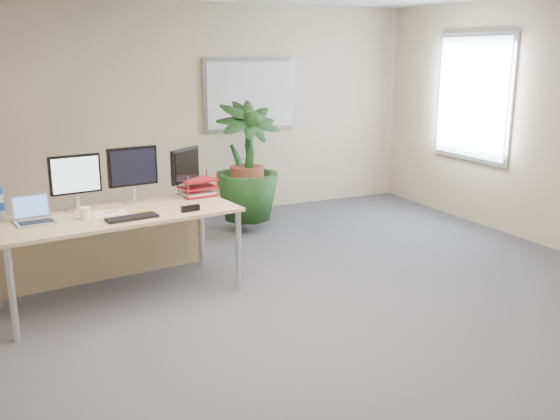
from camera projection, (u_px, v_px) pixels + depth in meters
name	position (u px, v px, depth m)	size (l,w,h in m)	color
floor	(311.00, 345.00, 4.58)	(8.00, 8.00, 0.00)	#434348
back_wall	(160.00, 114.00, 7.75)	(7.00, 0.04, 2.70)	#C7B48C
whiteboard	(250.00, 95.00, 8.17)	(1.30, 0.04, 0.95)	#9E9FA3
window	(473.00, 98.00, 7.66)	(0.04, 1.30, 1.55)	#9E9FA3
desk	(115.00, 229.00, 5.40)	(2.10, 1.10, 0.77)	tan
floor_plant	(247.00, 170.00, 7.34)	(0.84, 0.84, 1.50)	#183A15
monitor_left	(75.00, 179.00, 5.31)	(0.43, 0.20, 0.48)	silver
monitor_right	(133.00, 171.00, 5.60)	(0.45, 0.21, 0.50)	silver
monitor_dark	(185.00, 169.00, 5.82)	(0.34, 0.29, 0.46)	silver
laptop	(33.00, 215.00, 4.99)	(0.33, 0.30, 0.21)	#B7B7BC
keyboard	(132.00, 218.00, 5.09)	(0.42, 0.14, 0.02)	black
coffee_mug	(85.00, 213.00, 5.08)	(0.13, 0.09, 0.10)	white
spiral_notebook	(110.00, 214.00, 5.24)	(0.28, 0.21, 0.01)	white
orange_pen	(111.00, 212.00, 5.25)	(0.01, 0.01, 0.13)	#CC4216
yellow_highlighter	(145.00, 211.00, 5.32)	(0.02, 0.02, 0.13)	yellow
water_bottle	(0.00, 205.00, 5.03)	(0.07, 0.07, 0.27)	silver
letter_tray	(198.00, 189.00, 5.89)	(0.36, 0.29, 0.16)	maroon
stapler	(190.00, 208.00, 5.33)	(0.16, 0.04, 0.05)	black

